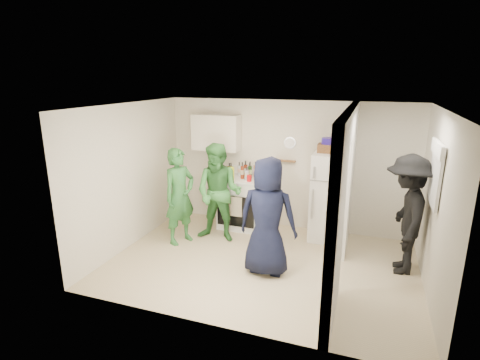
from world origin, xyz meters
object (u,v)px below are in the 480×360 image
Objects in this scene: stove at (242,202)px; person_nook at (406,215)px; yellow_cup_stack_top at (346,148)px; fridge at (330,197)px; blue_bowl at (328,141)px; person_green_center at (219,193)px; person_denim at (266,203)px; person_green_left at (180,196)px; person_navy at (267,217)px; wicker_basket at (328,148)px.

person_nook is at bearing -16.35° from stove.
fridge is at bearing 155.56° from yellow_cup_stack_top.
fridge is at bearing -1.00° from stove.
fridge is 6.75× the size of blue_bowl.
fridge is 6.48× the size of yellow_cup_stack_top.
blue_bowl is at bearing 0.71° from stove.
blue_bowl is at bearing 21.41° from person_green_center.
fridge reaches higher than person_denim.
blue_bowl is at bearing -41.91° from person_green_left.
fridge is at bearing -125.63° from person_nook.
fridge is at bearing -116.21° from person_navy.
person_green_left is (-2.41, -1.07, -0.96)m from blue_bowl.
blue_bowl is 0.36m from yellow_cup_stack_top.
person_navy is (-0.97, -1.47, -0.84)m from yellow_cup_stack_top.
person_navy is (-0.75, -1.57, 0.10)m from fridge.
person_green_center is 1.43m from person_navy.
person_green_left reaches higher than fridge.
stove is at bearing -13.09° from person_green_left.
person_green_center is at bearing -38.99° from person_green_left.
person_navy is (-0.65, -1.62, -0.92)m from blue_bowl.
person_green_left is at bearing -117.84° from person_denim.
stove is 2.00m from wicker_basket.
person_green_center reaches higher than person_green_left.
yellow_cup_stack_top reaches higher than person_green_left.
blue_bowl is 2.15m from person_green_center.
person_nook is (3.09, -0.12, 0.02)m from person_green_center.
person_green_left is at bearing -154.62° from person_green_center.
stove is at bearing -179.29° from wicker_basket.
wicker_basket reaches higher than stove.
blue_bowl is 2.81m from person_green_left.
person_nook is (1.30, -0.88, -0.91)m from blue_bowl.
fridge is 1.46m from person_nook.
yellow_cup_stack_top is (0.32, -0.15, 0.05)m from wicker_basket.
person_denim is 0.87× the size of person_navy.
person_denim is 2.24m from person_nook.
person_nook is (1.20, -0.83, 0.11)m from fridge.
yellow_cup_stack_top is 0.14× the size of person_nook.
person_green_center is (-1.89, -0.70, 0.09)m from fridge.
fridge is 1.74m from person_navy.
blue_bowl reaches higher than fridge.
yellow_cup_stack_top is at bearing -25.11° from blue_bowl.
person_green_left is at bearing -156.06° from blue_bowl.
person_nook is at bearing 44.36° from person_denim.
person_navy is (0.27, -0.91, 0.12)m from person_denim.
blue_bowl is (-0.10, 0.05, 1.01)m from fridge.
yellow_cup_stack_top is at bearing -124.10° from person_navy.
person_green_center is 3.09m from person_nook.
wicker_basket is at bearing -125.07° from person_nook.
blue_bowl is 1.97m from person_navy.
person_denim is at bearing -142.42° from blue_bowl.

